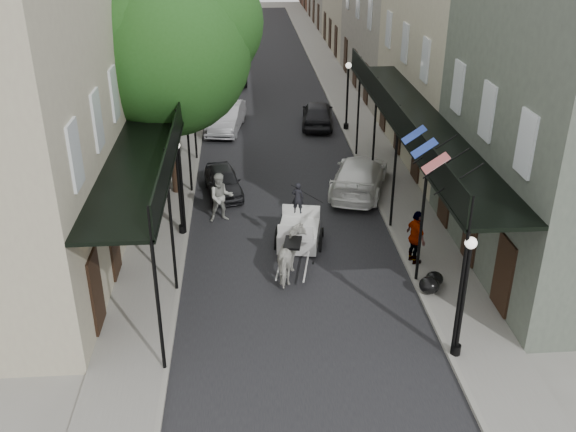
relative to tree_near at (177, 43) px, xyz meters
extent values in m
plane|color=gray|center=(4.20, -10.18, -6.49)|extent=(140.00, 140.00, 0.00)
cube|color=black|center=(4.20, 9.82, -6.48)|extent=(8.00, 90.00, 0.01)
cube|color=gray|center=(-0.80, 9.82, -6.43)|extent=(2.20, 90.00, 0.12)
cube|color=gray|center=(9.20, 9.82, -6.43)|extent=(2.20, 90.00, 0.12)
cube|color=#AEA78B|center=(-4.40, 19.82, -1.24)|extent=(5.00, 80.00, 10.50)
cube|color=gray|center=(12.80, 19.82, -1.24)|extent=(5.00, 80.00, 10.50)
cube|color=black|center=(-0.80, -3.18, -2.49)|extent=(2.20, 18.00, 0.12)
cube|color=black|center=(0.25, -3.18, -1.99)|extent=(0.06, 18.00, 1.00)
cylinder|color=black|center=(0.20, -12.18, -4.37)|extent=(0.10, 0.10, 4.00)
cylinder|color=black|center=(0.20, -4.18, -4.37)|extent=(0.10, 0.10, 4.00)
cylinder|color=black|center=(0.20, 3.82, -4.37)|extent=(0.10, 0.10, 4.00)
cube|color=black|center=(9.20, -3.18, -2.49)|extent=(2.20, 18.00, 0.12)
cube|color=black|center=(8.15, -3.18, -1.99)|extent=(0.06, 18.00, 1.00)
cylinder|color=black|center=(8.20, -12.18, -4.37)|extent=(0.10, 0.10, 4.00)
cylinder|color=black|center=(8.20, -4.18, -4.37)|extent=(0.10, 0.10, 4.00)
cylinder|color=black|center=(8.20, 3.82, -4.37)|extent=(0.10, 0.10, 4.00)
cylinder|color=#382619|center=(-0.40, -0.18, -3.57)|extent=(0.44, 0.44, 5.60)
sphere|color=#214F19|center=(-0.40, -0.18, -0.29)|extent=(6.80, 6.80, 6.80)
sphere|color=#214F19|center=(0.96, 0.42, 0.71)|extent=(5.10, 5.10, 5.10)
cylinder|color=#382619|center=(-0.40, 13.82, -3.85)|extent=(0.44, 0.44, 5.04)
sphere|color=#214F19|center=(-0.40, 13.82, -0.91)|extent=(6.00, 6.00, 6.00)
cylinder|color=black|center=(8.30, -12.18, -6.22)|extent=(0.28, 0.28, 0.30)
cylinder|color=black|center=(8.30, -12.18, -4.67)|extent=(0.12, 0.12, 3.40)
sphere|color=white|center=(8.30, -12.18, -2.82)|extent=(0.32, 0.32, 0.32)
cylinder|color=black|center=(0.10, -4.18, -6.22)|extent=(0.28, 0.28, 0.30)
cylinder|color=black|center=(0.10, -4.18, -4.67)|extent=(0.12, 0.12, 3.40)
sphere|color=white|center=(0.10, -4.18, -2.82)|extent=(0.32, 0.32, 0.32)
cylinder|color=black|center=(8.30, 7.82, -6.22)|extent=(0.28, 0.28, 0.30)
cylinder|color=black|center=(8.30, 7.82, -4.67)|extent=(0.12, 0.12, 3.40)
sphere|color=white|center=(8.30, 7.82, -2.82)|extent=(0.32, 0.32, 0.32)
imported|color=beige|center=(4.06, -7.55, -5.65)|extent=(1.26, 2.13, 1.68)
torus|color=black|center=(3.79, -4.49, -5.86)|extent=(0.33, 1.31, 1.32)
torus|color=black|center=(5.43, -4.80, -5.86)|extent=(0.33, 1.31, 1.32)
torus|color=black|center=(3.72, -5.93, -6.16)|extent=(0.20, 0.68, 0.68)
torus|color=black|center=(4.97, -6.16, -6.16)|extent=(0.20, 0.68, 0.68)
cube|color=silver|center=(4.57, -4.84, -5.42)|extent=(1.74, 2.07, 0.71)
cube|color=silver|center=(4.37, -5.90, -4.91)|extent=(1.31, 0.78, 0.12)
cube|color=silver|center=(4.33, -6.15, -4.60)|extent=(1.22, 0.33, 0.51)
imported|color=black|center=(4.37, -5.90, -4.27)|extent=(0.46, 0.35, 1.15)
imported|color=#A4A59C|center=(1.58, -3.01, -5.47)|extent=(1.12, 0.95, 2.03)
imported|color=gray|center=(0.00, 11.50, -5.40)|extent=(1.29, 0.78, 1.94)
imported|color=gray|center=(8.40, -7.05, -5.38)|extent=(0.75, 1.24, 1.97)
imported|color=black|center=(1.60, -0.35, -5.89)|extent=(1.97, 3.68, 1.19)
imported|color=#A9A8AD|center=(1.60, 8.38, -5.72)|extent=(2.28, 4.83, 1.53)
imported|color=black|center=(1.60, 18.48, -5.87)|extent=(2.97, 4.76, 1.23)
imported|color=white|center=(7.56, -0.53, -5.74)|extent=(3.59, 5.58, 1.50)
imported|color=black|center=(6.80, 8.82, -5.76)|extent=(2.18, 4.44, 1.46)
ellipsoid|color=black|center=(8.40, -9.03, -6.09)|extent=(0.67, 0.67, 0.57)
ellipsoid|color=black|center=(8.70, -8.58, -6.14)|extent=(0.58, 0.58, 0.47)
camera|label=1|loc=(2.55, -26.28, 5.05)|focal=40.00mm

